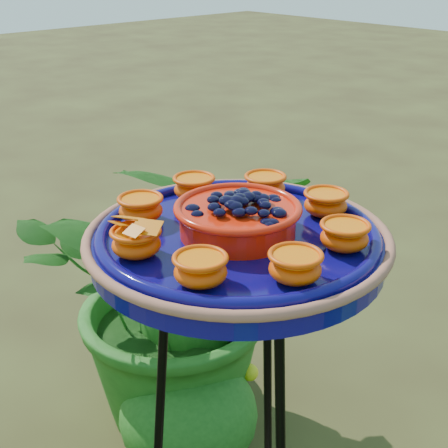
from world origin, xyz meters
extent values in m
torus|color=black|center=(-0.09, 0.12, 0.91)|extent=(0.34, 0.34, 0.02)
cylinder|color=black|center=(-0.14, 0.26, 0.45)|extent=(0.04, 0.09, 0.91)
cylinder|color=#0A075A|center=(-0.09, 0.12, 0.94)|extent=(0.59, 0.59, 0.04)
torus|color=#946242|center=(-0.09, 0.12, 0.96)|extent=(0.49, 0.49, 0.02)
torus|color=#0A075A|center=(-0.09, 0.12, 0.97)|extent=(0.45, 0.45, 0.02)
cylinder|color=red|center=(-0.09, 0.12, 0.99)|extent=(0.23, 0.23, 0.05)
torus|color=red|center=(-0.09, 0.12, 1.01)|extent=(0.20, 0.20, 0.01)
ellipsoid|color=black|center=(-0.09, 0.12, 1.01)|extent=(0.16, 0.16, 0.03)
ellipsoid|color=#EA4802|center=(0.05, 0.20, 0.98)|extent=(0.07, 0.07, 0.04)
cylinder|color=orange|center=(0.05, 0.20, 1.00)|extent=(0.07, 0.07, 0.01)
ellipsoid|color=#EA4802|center=(-0.05, 0.28, 0.98)|extent=(0.07, 0.07, 0.04)
cylinder|color=orange|center=(-0.05, 0.28, 1.00)|extent=(0.07, 0.07, 0.01)
ellipsoid|color=#EA4802|center=(-0.17, 0.26, 0.98)|extent=(0.07, 0.07, 0.04)
cylinder|color=orange|center=(-0.17, 0.26, 1.00)|extent=(0.07, 0.07, 0.01)
ellipsoid|color=#EA4802|center=(-0.25, 0.16, 0.98)|extent=(0.07, 0.07, 0.04)
cylinder|color=orange|center=(-0.25, 0.16, 1.00)|extent=(0.07, 0.07, 0.01)
ellipsoid|color=#EA4802|center=(-0.24, 0.04, 0.98)|extent=(0.07, 0.07, 0.04)
cylinder|color=orange|center=(-0.24, 0.04, 1.00)|extent=(0.07, 0.07, 0.01)
ellipsoid|color=#EA4802|center=(-0.14, -0.04, 0.98)|extent=(0.07, 0.07, 0.04)
cylinder|color=orange|center=(-0.14, -0.04, 1.00)|extent=(0.07, 0.07, 0.01)
ellipsoid|color=#EA4802|center=(-0.01, -0.03, 0.98)|extent=(0.07, 0.07, 0.04)
cylinder|color=orange|center=(-0.01, -0.03, 1.00)|extent=(0.07, 0.07, 0.01)
ellipsoid|color=#EA4802|center=(0.07, 0.07, 0.98)|extent=(0.07, 0.07, 0.04)
cylinder|color=orange|center=(0.07, 0.07, 1.00)|extent=(0.07, 0.07, 0.01)
cylinder|color=black|center=(-0.14, -0.04, 1.01)|extent=(0.02, 0.03, 0.00)
cube|color=orange|center=(-0.16, -0.04, 1.02)|extent=(0.05, 0.05, 0.01)
cube|color=orange|center=(-0.12, -0.04, 1.02)|extent=(0.05, 0.05, 0.01)
imported|color=#1D5516|center=(-0.70, 0.50, 0.47)|extent=(1.12, 1.10, 0.94)
camera|label=1|loc=(0.55, -0.51, 1.38)|focal=50.00mm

